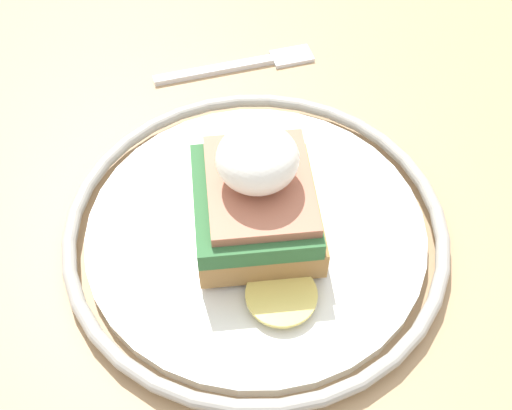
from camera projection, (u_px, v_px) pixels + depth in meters
The scene contains 4 objects.
dining_table at pixel (200, 288), 0.56m from camera, with size 0.98×0.90×0.78m.
plate at pixel (256, 229), 0.45m from camera, with size 0.27×0.27×0.02m.
sandwich at pixel (257, 196), 0.42m from camera, with size 0.13×0.08×0.09m.
fork at pixel (243, 65), 0.57m from camera, with size 0.04×0.14×0.00m.
Camera 1 is at (0.29, 0.02, 1.15)m, focal length 45.00 mm.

